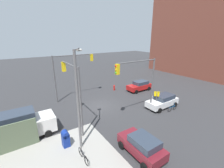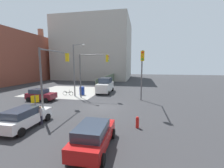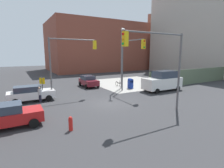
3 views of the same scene
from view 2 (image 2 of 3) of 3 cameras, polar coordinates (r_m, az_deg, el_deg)
name	(u,v)px [view 2 (image 2 of 3)]	position (r m, az deg, el deg)	size (l,w,h in m)	color
ground_plane	(102,107)	(17.83, -3.80, -8.86)	(120.00, 120.00, 0.00)	#333335
sidewalk_corner	(68,91)	(29.26, -16.52, -2.66)	(12.00, 12.00, 0.01)	#9E9B93
construction_fence	(108,80)	(35.56, -1.49, 1.37)	(19.98, 0.12, 2.40)	#56664C
building_loft_east	(96,50)	(55.15, -6.23, 12.64)	(20.00, 24.00, 19.92)	#ADA89E
smokestack	(42,54)	(59.12, -25.13, 10.22)	(1.80, 1.80, 17.01)	brown
traffic_signal_nw_corner	(54,68)	(16.68, -21.35, 5.65)	(5.48, 0.36, 6.50)	#59595B
traffic_signal_se_corner	(142,67)	(18.75, 11.35, 6.26)	(5.97, 0.36, 6.50)	#59595B
traffic_signal_ne_corner	(91,67)	(22.24, -8.07, 6.28)	(0.36, 4.48, 6.50)	#59595B
street_lamp_corner	(75,66)	(23.70, -13.77, 6.54)	(1.56, 2.37, 8.00)	slate
warning_sign_two_way	(35,104)	(14.67, -27.19, -6.69)	(0.48, 0.48, 2.40)	#4C4C4C
mailbox_blue	(82,91)	(24.96, -11.36, -2.45)	(0.56, 0.64, 1.43)	navy
fire_hydrant	(137,122)	(12.41, 9.64, -14.07)	(0.26, 0.26, 0.94)	red
sedan_maroon	(41,95)	(23.04, -25.51, -3.68)	(2.02, 3.84, 1.62)	maroon
hatchback_white	(25,117)	(14.06, -30.29, -10.85)	(4.47, 2.02, 1.62)	white
hatchback_red	(93,136)	(9.41, -7.10, -18.95)	(4.24, 2.02, 1.62)	#B21919
van_white_delivery	(105,85)	(26.65, -2.62, -0.55)	(5.40, 2.32, 2.62)	white
pedestrian_crossing	(41,115)	(14.13, -25.55, -10.57)	(0.36, 0.36, 1.58)	#B2B2B7
bicycle_leaning_on_fence	(68,93)	(25.41, -16.45, -3.39)	(0.05, 1.75, 0.97)	black
bicycle_at_crosswalk	(8,123)	(14.97, -34.74, -12.09)	(1.75, 0.05, 0.97)	black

